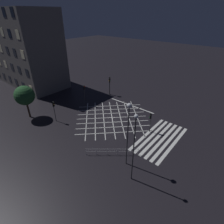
# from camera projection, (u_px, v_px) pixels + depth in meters

# --- Properties ---
(ground_plane) EXTENTS (200.00, 200.00, 0.00)m
(ground_plane) POSITION_uv_depth(u_px,v_px,m) (112.00, 118.00, 33.93)
(ground_plane) COLOR black
(road_markings) EXTENTS (16.54, 20.91, 0.01)m
(road_markings) POSITION_uv_depth(u_px,v_px,m) (136.00, 127.00, 31.18)
(road_markings) COLOR silver
(road_markings) RESTS_ON ground_plane
(office_building) EXTENTS (10.06, 34.14, 18.82)m
(office_building) POSITION_uv_depth(u_px,v_px,m) (15.00, 46.00, 49.23)
(office_building) COLOR slate
(office_building) RESTS_ON ground_plane
(traffic_light_ne_cross) EXTENTS (0.36, 0.39, 4.46)m
(traffic_light_ne_cross) POSITION_uv_depth(u_px,v_px,m) (110.00, 82.00, 41.92)
(traffic_light_ne_cross) COLOR #2D2D30
(traffic_light_ne_cross) RESTS_ON ground_plane
(traffic_light_median_south) EXTENTS (0.36, 0.39, 3.56)m
(traffic_light_median_south) POSITION_uv_depth(u_px,v_px,m) (150.00, 119.00, 28.72)
(traffic_light_median_south) COLOR #2D2D30
(traffic_light_median_south) RESTS_ON ground_plane
(traffic_light_median_north) EXTENTS (0.36, 0.39, 4.43)m
(traffic_light_median_north) POSITION_uv_depth(u_px,v_px,m) (85.00, 91.00, 37.22)
(traffic_light_median_north) COLOR #2D2D30
(traffic_light_median_north) RESTS_ON ground_plane
(traffic_light_nw_cross) EXTENTS (0.36, 0.39, 4.08)m
(traffic_light_nw_cross) POSITION_uv_depth(u_px,v_px,m) (54.00, 107.00, 31.38)
(traffic_light_nw_cross) COLOR #2D2D30
(traffic_light_nw_cross) RESTS_ON ground_plane
(traffic_light_ne_main) EXTENTS (0.39, 0.36, 4.19)m
(traffic_light_ne_main) POSITION_uv_depth(u_px,v_px,m) (109.00, 83.00, 41.80)
(traffic_light_ne_main) COLOR #2D2D30
(traffic_light_ne_main) RESTS_ON ground_plane
(street_lamp_east) EXTENTS (0.43, 0.43, 9.18)m
(street_lamp_east) POSITION_uv_depth(u_px,v_px,m) (134.00, 142.00, 18.59)
(street_lamp_east) COLOR #2D2D30
(street_lamp_east) RESTS_ON ground_plane
(street_lamp_west) EXTENTS (0.58, 0.58, 9.15)m
(street_lamp_west) POSITION_uv_depth(u_px,v_px,m) (128.00, 121.00, 20.26)
(street_lamp_west) COLOR #2D2D30
(street_lamp_west) RESTS_ON ground_plane
(street_tree_near) EXTENTS (3.60, 3.60, 6.37)m
(street_tree_near) POSITION_uv_depth(u_px,v_px,m) (25.00, 96.00, 31.92)
(street_tree_near) COLOR #473323
(street_tree_near) RESTS_ON ground_plane
(pedestrian_railing) EXTENTS (4.86, 5.79, 1.05)m
(pedestrian_railing) POSITION_uv_depth(u_px,v_px,m) (112.00, 151.00, 24.80)
(pedestrian_railing) COLOR #B7B7BC
(pedestrian_railing) RESTS_ON ground_plane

